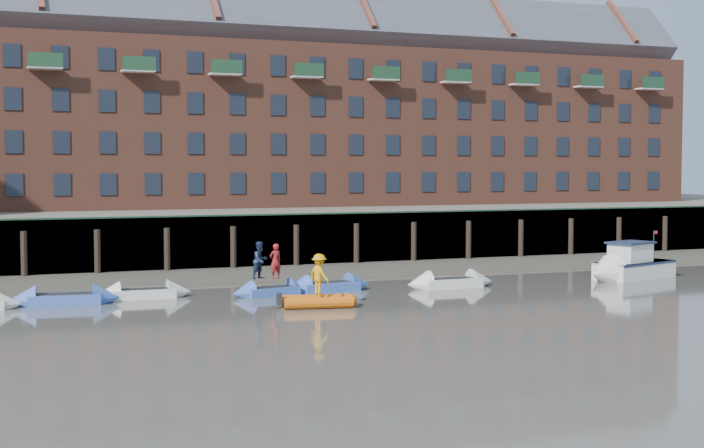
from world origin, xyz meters
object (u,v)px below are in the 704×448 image
person_rower_a (275,261)px  person_rower_b (260,260)px  rowboat_2 (144,293)px  rowboat_5 (450,283)px  rowboat_3 (271,291)px  motor_launch (623,267)px  person_rib_crew (319,274)px  rib_tender (320,301)px  rowboat_4 (328,287)px  rowboat_1 (65,299)px

person_rower_a → person_rower_b: person_rower_b is taller
rowboat_2 → rowboat_5: size_ratio=0.93×
rowboat_3 → person_rower_a: size_ratio=2.51×
rowboat_2 → person_rower_b: person_rower_b is taller
motor_launch → rowboat_5: bearing=-20.1°
person_rib_crew → motor_launch: bearing=-97.3°
rowboat_5 → person_rower_a: bearing=177.8°
person_rower_a → motor_launch: bearing=163.8°
motor_launch → person_rower_a: size_ratio=3.92×
rowboat_3 → person_rib_crew: size_ratio=2.35×
rib_tender → person_rower_b: (-1.41, 4.62, 1.46)m
motor_launch → person_rower_a: bearing=-20.3°
rowboat_3 → rowboat_5: size_ratio=0.88×
rib_tender → rowboat_3: bearing=112.5°
rowboat_3 → rowboat_4: size_ratio=0.90×
rowboat_1 → motor_launch: size_ratio=0.75×
rowboat_1 → person_rower_a: size_ratio=2.94×
rowboat_4 → person_rib_crew: person_rib_crew is taller
rowboat_3 → person_rower_b: bearing=150.1°
rowboat_1 → person_rib_crew: (10.46, -4.86, 1.20)m
rowboat_3 → rowboat_4: (3.12, 0.47, 0.03)m
motor_launch → person_rower_b: size_ratio=3.69×
rowboat_3 → person_rower_b: 1.58m
rowboat_2 → motor_launch: motor_launch is taller
rib_tender → person_rib_crew: person_rib_crew is taller
motor_launch → person_rower_b: (-20.45, 0.83, 1.04)m
rowboat_1 → rowboat_5: bearing=3.3°
rowboat_3 → rib_tender: 4.56m
rib_tender → motor_launch: size_ratio=0.51×
person_rower_b → person_rib_crew: person_rower_b is taller
rowboat_2 → rowboat_3: size_ratio=1.06×
rowboat_3 → rowboat_4: rowboat_4 is taller
motor_launch → person_rower_a: person_rower_a is taller
rowboat_2 → person_rib_crew: person_rib_crew is taller
rowboat_3 → motor_launch: 19.99m
person_rower_a → person_rower_b: (-0.68, 0.22, 0.05)m
rowboat_3 → motor_launch: bearing=-13.0°
rowboat_1 → rib_tender: rowboat_1 is taller
rowboat_4 → rowboat_5: 6.41m
rowboat_2 → rowboat_5: rowboat_5 is taller
person_rib_crew → rowboat_3: bearing=-6.9°
person_rower_b → rowboat_1: bearing=148.6°
rowboat_1 → motor_launch: motor_launch is taller
person_rower_a → rib_tender: bearing=85.0°
rowboat_2 → rowboat_3: (5.88, -1.24, -0.02)m
rowboat_4 → motor_launch: (16.86, -1.14, 0.43)m
rowboat_4 → rib_tender: size_ratio=1.39×
rowboat_3 → motor_launch: (19.98, -0.67, 0.46)m
rowboat_5 → person_rib_crew: 9.54m
person_rower_a → rowboat_3: bearing=-30.8°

